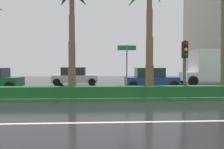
% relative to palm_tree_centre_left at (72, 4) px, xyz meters
% --- Properties ---
extents(ground_plane, '(90.00, 42.00, 0.10)m').
position_rel_palm_tree_centre_left_xyz_m(ground_plane, '(2.19, 0.99, -5.79)').
color(ground_plane, black).
extents(near_lane_divider_stripe, '(81.00, 0.14, 0.01)m').
position_rel_palm_tree_centre_left_xyz_m(near_lane_divider_stripe, '(2.19, -6.01, -5.74)').
color(near_lane_divider_stripe, white).
rests_on(near_lane_divider_stripe, ground_plane).
extents(median_strip, '(85.50, 4.00, 0.15)m').
position_rel_palm_tree_centre_left_xyz_m(median_strip, '(2.19, -0.01, -5.67)').
color(median_strip, '#2D6B33').
rests_on(median_strip, ground_plane).
extents(median_hedge, '(76.50, 0.70, 0.60)m').
position_rel_palm_tree_centre_left_xyz_m(median_hedge, '(2.19, -1.41, -5.29)').
color(median_hedge, '#1E6028').
rests_on(median_hedge, median_strip).
extents(palm_tree_centre_left, '(3.64, 3.60, 7.09)m').
position_rel_palm_tree_centre_left_xyz_m(palm_tree_centre_left, '(0.00, 0.00, 0.00)').
color(palm_tree_centre_left, brown).
rests_on(palm_tree_centre_left, median_strip).
extents(traffic_signal_median_right, '(0.28, 0.43, 3.25)m').
position_rel_palm_tree_centre_left_xyz_m(traffic_signal_median_right, '(6.75, -1.18, -3.35)').
color(traffic_signal_median_right, '#4C4C47').
rests_on(traffic_signal_median_right, median_strip).
extents(street_name_sign, '(1.10, 0.08, 3.00)m').
position_rel_palm_tree_centre_left_xyz_m(street_name_sign, '(3.34, -0.95, -3.67)').
color(street_name_sign, slate).
rests_on(street_name_sign, median_strip).
extents(car_in_traffic_second, '(4.30, 2.02, 1.72)m').
position_rel_palm_tree_centre_left_xyz_m(car_in_traffic_second, '(-0.78, 7.13, -4.92)').
color(car_in_traffic_second, silver).
rests_on(car_in_traffic_second, ground_plane).
extents(car_in_traffic_third, '(4.30, 2.02, 1.72)m').
position_rel_palm_tree_centre_left_xyz_m(car_in_traffic_third, '(5.94, 3.78, -4.92)').
color(car_in_traffic_third, navy).
rests_on(car_in_traffic_third, ground_plane).
extents(box_truck_lead, '(6.40, 2.64, 3.46)m').
position_rel_palm_tree_centre_left_xyz_m(box_truck_lead, '(13.07, 6.80, -4.20)').
color(box_truck_lead, white).
rests_on(box_truck_lead, ground_plane).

